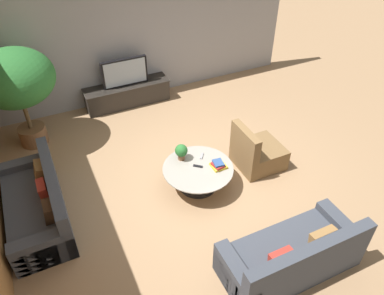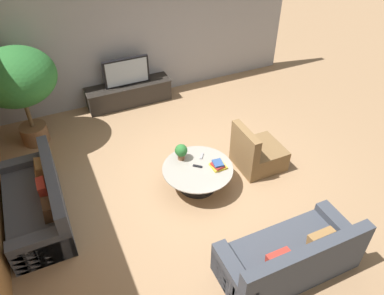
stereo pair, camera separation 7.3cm
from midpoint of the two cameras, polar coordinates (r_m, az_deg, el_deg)
ground_plane at (r=6.66m, az=1.64°, el=-4.67°), size 24.00×24.00×0.00m
back_wall_stone at (r=8.47m, az=-8.26°, el=17.03°), size 7.40×0.12×3.00m
media_console at (r=8.64m, az=-9.33°, el=8.14°), size 1.90×0.50×0.48m
television at (r=8.38m, az=-9.70°, el=11.28°), size 1.00×0.13×0.61m
coffee_table at (r=6.33m, az=1.20°, el=-3.93°), size 1.19×1.19×0.40m
couch_by_wall at (r=6.28m, az=-22.07°, el=-7.99°), size 0.84×1.95×0.84m
couch_near_entry at (r=5.40m, az=15.08°, el=-15.87°), size 1.90×0.84×0.84m
armchair_wicker at (r=6.84m, az=10.15°, el=-0.95°), size 0.80×0.76×0.86m
potted_palm_tall at (r=7.40m, az=-24.84°, el=9.37°), size 1.40×1.40×1.94m
potted_plant_tabletop at (r=6.32m, az=-1.33°, el=-0.56°), size 0.22×0.22×0.29m
book_stack at (r=6.25m, az=4.32°, el=-2.69°), size 0.24×0.24×0.11m
remote_black at (r=6.27m, az=1.19°, el=-2.87°), size 0.15×0.14×0.02m
remote_silver at (r=6.47m, az=1.80°, el=-1.31°), size 0.13×0.15×0.02m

